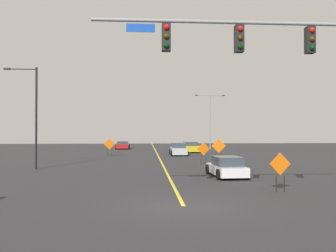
% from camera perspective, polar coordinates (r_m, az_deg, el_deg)
% --- Properties ---
extents(ground, '(129.60, 129.60, 0.00)m').
position_cam_1_polar(ground, '(13.47, 2.63, -13.20)').
color(ground, '#2D2D30').
extents(road_centre_stripe, '(0.16, 72.00, 0.01)m').
position_cam_1_polar(road_centre_stripe, '(49.18, -2.07, -4.17)').
color(road_centre_stripe, yellow).
rests_on(road_centre_stripe, ground).
extents(traffic_signal_assembly, '(11.51, 0.44, 7.47)m').
position_cam_1_polar(traffic_signal_assembly, '(14.40, 18.49, 10.84)').
color(traffic_signal_assembly, gray).
rests_on(traffic_signal_assembly, ground).
extents(street_lamp_near_right, '(4.72, 0.24, 8.63)m').
position_cam_1_polar(street_lamp_near_right, '(54.26, 7.03, 1.61)').
color(street_lamp_near_right, gray).
rests_on(street_lamp_near_right, ground).
extents(street_lamp_far_left, '(2.47, 0.24, 7.69)m').
position_cam_1_polar(street_lamp_far_left, '(27.69, -21.52, 2.20)').
color(street_lamp_far_left, black).
rests_on(street_lamp_far_left, ground).
extents(construction_sign_right_shoulder, '(1.26, 0.28, 2.03)m').
position_cam_1_polar(construction_sign_right_shoulder, '(39.40, -9.74, -3.13)').
color(construction_sign_right_shoulder, orange).
rests_on(construction_sign_right_shoulder, ground).
extents(construction_sign_left_shoulder, '(1.09, 0.20, 1.86)m').
position_cam_1_polar(construction_sign_left_shoulder, '(17.18, 18.18, -6.46)').
color(construction_sign_left_shoulder, orange).
rests_on(construction_sign_left_shoulder, ground).
extents(construction_sign_right_lane, '(1.35, 0.17, 2.14)m').
position_cam_1_polar(construction_sign_right_lane, '(32.84, 8.44, -3.47)').
color(construction_sign_right_lane, orange).
rests_on(construction_sign_right_lane, ground).
extents(construction_sign_median_far, '(1.12, 0.29, 1.91)m').
position_cam_1_polar(construction_sign_median_far, '(29.53, 5.94, -4.05)').
color(construction_sign_median_far, orange).
rests_on(construction_sign_median_far, ground).
extents(car_white_mid, '(2.10, 3.94, 1.28)m').
position_cam_1_polar(car_white_mid, '(21.96, 9.74, -6.78)').
color(car_white_mid, white).
rests_on(car_white_mid, ground).
extents(car_silver_distant, '(1.99, 4.41, 1.48)m').
position_cam_1_polar(car_silver_distant, '(40.60, 1.74, -3.93)').
color(car_silver_distant, '#B7BABF').
rests_on(car_silver_distant, ground).
extents(car_yellow_near, '(2.26, 4.07, 1.41)m').
position_cam_1_polar(car_yellow_near, '(45.96, 3.77, -3.57)').
color(car_yellow_near, gold).
rests_on(car_yellow_near, ground).
extents(car_red_approaching, '(2.21, 4.11, 1.21)m').
position_cam_1_polar(car_red_approaching, '(55.04, -7.55, -3.21)').
color(car_red_approaching, red).
rests_on(car_red_approaching, ground).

